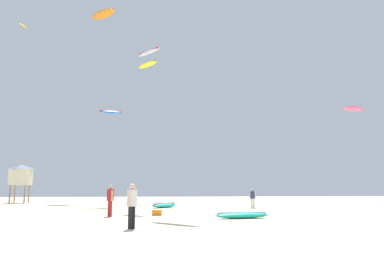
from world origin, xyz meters
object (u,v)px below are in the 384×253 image
lifeguard_tower (21,175)px  kite_aloft_8 (147,65)px  kite_aloft_4 (103,14)px  cooler_box (157,213)px  kite_grounded_mid (242,215)px  kite_aloft_5 (353,109)px  person_midground (110,198)px  kite_aloft_6 (23,26)px  kite_aloft_0 (111,112)px  kite_grounded_near (164,205)px  kite_aloft_3 (149,52)px  person_left (253,197)px  person_foreground (132,202)px

lifeguard_tower → kite_aloft_8: size_ratio=1.85×
kite_aloft_4 → cooler_box: bearing=-75.8°
kite_grounded_mid → kite_aloft_5: (17.96, 19.14, 10.26)m
person_midground → kite_aloft_6: 42.08m
lifeguard_tower → kite_aloft_0: (8.46, 9.57, 9.14)m
person_midground → cooler_box: bearing=159.9°
person_midground → lifeguard_tower: lifeguard_tower is taller
kite_grounded_mid → kite_aloft_6: kite_aloft_6 is taller
kite_grounded_near → lifeguard_tower: size_ratio=0.77×
kite_aloft_3 → kite_grounded_mid: bearing=-79.9°
kite_aloft_6 → kite_grounded_near: bearing=-48.3°
kite_grounded_near → kite_grounded_mid: size_ratio=1.02×
kite_aloft_0 → kite_aloft_6: size_ratio=1.47×
person_midground → kite_aloft_4: 37.48m
person_midground → kite_aloft_3: size_ratio=0.44×
lifeguard_tower → kite_aloft_6: (-4.24, 9.95, 21.45)m
person_left → kite_aloft_8: bearing=-49.9°
cooler_box → kite_aloft_6: (-18.44, 30.71, 24.34)m
cooler_box → kite_aloft_4: kite_aloft_4 is taller
person_midground → kite_aloft_8: kite_aloft_8 is taller
person_left → kite_aloft_4: size_ratio=0.37×
person_left → person_midground: bearing=-21.6°
lifeguard_tower → kite_aloft_4: bearing=43.7°
kite_aloft_0 → person_foreground: bearing=-83.1°
person_midground → kite_grounded_near: bearing=-140.2°
kite_grounded_near → kite_aloft_8: bearing=-118.2°
cooler_box → kite_aloft_6: 43.31m
person_midground → kite_aloft_0: kite_aloft_0 is taller
kite_grounded_near → kite_grounded_mid: bearing=-73.3°
person_left → kite_aloft_3: (-8.45, 18.28, 18.51)m
person_left → kite_aloft_3: 27.35m
kite_aloft_4 → person_left: bearing=-54.0°
person_midground → kite_aloft_0: (-3.08, 30.78, 11.17)m
lifeguard_tower → kite_aloft_4: kite_aloft_4 is taller
kite_aloft_8 → kite_aloft_0: bearing=101.7°
cooler_box → person_left: bearing=42.5°
kite_aloft_8 → kite_aloft_3: bearing=89.6°
person_left → kite_aloft_0: 29.11m
cooler_box → kite_aloft_0: (-5.74, 30.33, 12.04)m
person_foreground → kite_grounded_mid: (5.62, 4.52, -0.85)m
kite_grounded_mid → person_midground: bearing=162.1°
kite_grounded_near → kite_aloft_4: bearing=113.0°
person_midground → kite_aloft_4: (-4.34, 28.08, 24.44)m
kite_grounded_near → kite_aloft_3: 25.34m
kite_aloft_6 → kite_aloft_8: bearing=-54.3°
kite_aloft_5 → kite_aloft_8: kite_aloft_8 is taller
cooler_box → kite_aloft_5: size_ratio=0.21×
kite_grounded_near → kite_grounded_mid: 12.29m
kite_grounded_mid → kite_aloft_3: size_ratio=0.78×
lifeguard_tower → kite_aloft_6: 24.02m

